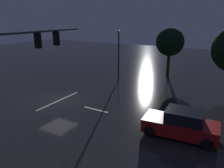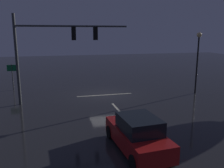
% 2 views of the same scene
% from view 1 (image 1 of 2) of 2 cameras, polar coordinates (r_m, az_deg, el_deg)
% --- Properties ---
extents(ground_plane, '(80.00, 80.00, 0.00)m').
position_cam_1_polar(ground_plane, '(19.51, -14.06, -4.14)').
color(ground_plane, '#232326').
extents(traffic_signal_assembly, '(8.68, 0.47, 6.85)m').
position_cam_1_polar(traffic_signal_assembly, '(14.61, -22.93, 7.03)').
color(traffic_signal_assembly, '#383A3D').
rests_on(traffic_signal_assembly, ground_plane).
extents(lane_dash_far, '(0.16, 2.20, 0.01)m').
position_cam_1_polar(lane_dash_far, '(17.14, -4.22, -6.66)').
color(lane_dash_far, beige).
rests_on(lane_dash_far, ground_plane).
extents(lane_dash_mid, '(0.16, 2.20, 0.01)m').
position_cam_1_polar(lane_dash_mid, '(14.95, 15.63, -11.03)').
color(lane_dash_mid, beige).
rests_on(lane_dash_mid, ground_plane).
extents(stop_bar, '(5.00, 0.16, 0.01)m').
position_cam_1_polar(stop_bar, '(19.40, -13.70, -4.22)').
color(stop_bar, beige).
rests_on(stop_bar, ground_plane).
extents(car_approaching, '(2.15, 4.46, 1.70)m').
position_cam_1_polar(car_approaching, '(13.82, 17.51, -9.94)').
color(car_approaching, maroon).
rests_on(car_approaching, ground_plane).
extents(street_lamp_left_kerb, '(0.44, 0.44, 5.51)m').
position_cam_1_polar(street_lamp_left_kerb, '(24.19, 1.76, 9.76)').
color(street_lamp_left_kerb, black).
rests_on(street_lamp_left_kerb, ground_plane).
extents(tree_left_near, '(3.28, 3.28, 5.73)m').
position_cam_1_polar(tree_left_near, '(26.87, 14.85, 10.48)').
color(tree_left_near, '#382314').
rests_on(tree_left_near, ground_plane).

